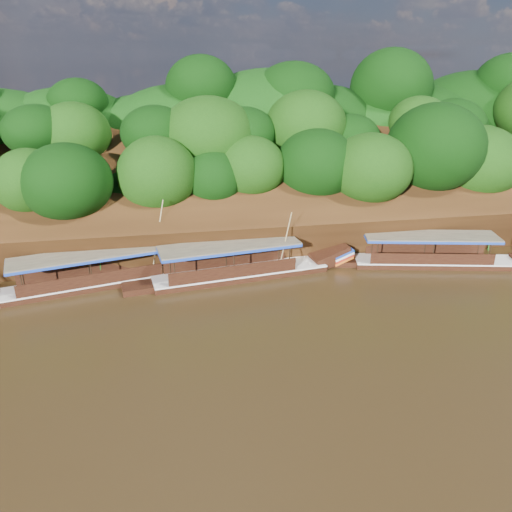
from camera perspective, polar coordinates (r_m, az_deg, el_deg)
The scene contains 6 objects.
ground at distance 32.13m, azimuth 4.39°, elevation -7.65°, with size 160.00×160.00×0.00m, color black.
riverbank at distance 52.14m, azimuth -1.75°, elevation 6.45°, with size 120.00×30.06×19.40m.
boat_0 at distance 43.20m, azimuth 21.13°, elevation -0.26°, with size 15.94×5.29×6.03m.
boat_1 at distance 38.40m, azimuth -0.59°, elevation -1.38°, with size 16.07×4.50×5.67m.
boat_2 at distance 38.71m, azimuth -15.82°, elevation -2.12°, with size 16.52×5.87×6.41m.
reeds at distance 39.63m, azimuth -4.55°, elevation -0.28°, with size 48.66×2.45×2.05m.
Camera 1 is at (-7.31, -26.97, 15.87)m, focal length 35.00 mm.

